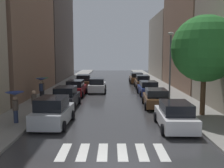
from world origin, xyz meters
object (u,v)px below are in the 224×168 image
Objects in this scene: parked_car_left_second at (67,97)px; parked_car_left_third at (77,88)px; parked_car_right_nearest at (176,116)px; pedestrian_foreground at (35,103)px; parked_car_right_second at (157,98)px; parked_car_right_fourth at (144,82)px; car_midroad at (98,85)px; pedestrian_near_tree at (44,83)px; parked_car_left_fourth at (85,82)px; pedestrian_far_side at (16,100)px; parked_car_left_nearest at (54,112)px; pedestrian_by_kerb at (42,85)px; parked_car_right_third at (149,88)px; parked_car_right_fifth at (138,78)px; lamp_post_right at (172,60)px; street_tree_right at (206,49)px.

parked_car_left_second is 1.00× the size of parked_car_left_third.
pedestrian_foreground is at bearing 77.38° from parked_car_right_nearest.
parked_car_right_fourth reaches higher than parked_car_right_second.
pedestrian_foreground is at bearing 164.06° from car_midroad.
parked_car_right_fourth is 2.10× the size of pedestrian_near_tree.
parked_car_right_second is at bearing -150.83° from parked_car_left_fourth.
parked_car_left_second is 2.14× the size of pedestrian_far_side.
parked_car_right_fourth is (7.72, 17.85, -0.05)m from parked_car_left_nearest.
parked_car_left_fourth is 2.16× the size of pedestrian_by_kerb.
parked_car_left_third is 0.94× the size of parked_car_left_fourth.
parked_car_left_third is 2.07× the size of pedestrian_near_tree.
parked_car_right_fifth reaches higher than parked_car_right_third.
parked_car_left_third is at bearing 150.44° from pedestrian_by_kerb.
lamp_post_right reaches higher than pedestrian_by_kerb.
parked_car_left_third is 0.98× the size of parked_car_right_second.
lamp_post_right is at bearing 102.08° from pedestrian_by_kerb.
parked_car_left_second is at bearing 161.74° from street_tree_right.
parked_car_right_fifth is at bearing -30.83° from car_midroad.
parked_car_left_nearest is 24.84m from parked_car_right_fifth.
parked_car_right_second is at bearing 176.99° from parked_car_right_third.
parked_car_right_nearest is 10.15m from lamp_post_right.
pedestrian_near_tree reaches higher than parked_car_right_nearest.
parked_car_left_fourth is (0.23, 5.94, 0.05)m from parked_car_left_third.
lamp_post_right reaches higher than parked_car_right_fourth.
pedestrian_far_side reaches higher than parked_car_right_nearest.
street_tree_right is (10.14, -15.36, 4.00)m from parked_car_left_fourth.
pedestrian_far_side is (-2.37, 0.07, 0.79)m from parked_car_left_nearest.
parked_car_left_second reaches higher than parked_car_right_fifth.
street_tree_right reaches higher than parked_car_left_third.
parked_car_left_nearest is at bearing 172.26° from car_midroad.
parked_car_right_fourth is at bearing -145.91° from pedestrian_near_tree.
parked_car_left_nearest reaches higher than parked_car_right_third.
pedestrian_foreground is at bearing 157.92° from parked_car_right_fifth.
pedestrian_foreground is at bearing 137.00° from parked_car_right_third.
pedestrian_far_side is (-0.69, -1.61, 0.51)m from pedestrian_foreground.
pedestrian_far_side reaches higher than parked_car_right_fifth.
parked_car_left_third is (-0.18, 11.66, -0.06)m from parked_car_left_nearest.
parked_car_right_fifth is at bearing 2.35° from parked_car_right_second.
parked_car_left_fourth is 9.41m from pedestrian_near_tree.
lamp_post_right reaches higher than parked_car_left_third.
parked_car_left_fourth is 1.00× the size of parked_car_right_nearest.
parked_car_left_third is at bearing 147.99° from parked_car_right_fifth.
parked_car_left_fourth is at bearing 129.78° from parked_car_right_fifth.
pedestrian_foreground is 7.17m from pedestrian_near_tree.
street_tree_right is at bearing 74.53° from pedestrian_by_kerb.
pedestrian_far_side is (-10.05, -11.96, 0.91)m from parked_car_right_third.
parked_car_right_fifth is 1.06× the size of car_midroad.
pedestrian_near_tree is (-2.95, 8.72, 0.87)m from parked_car_left_nearest.
pedestrian_near_tree is at bearing 145.62° from parked_car_right_fifth.
street_tree_right is (11.86, 0.55, 3.71)m from pedestrian_foreground.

